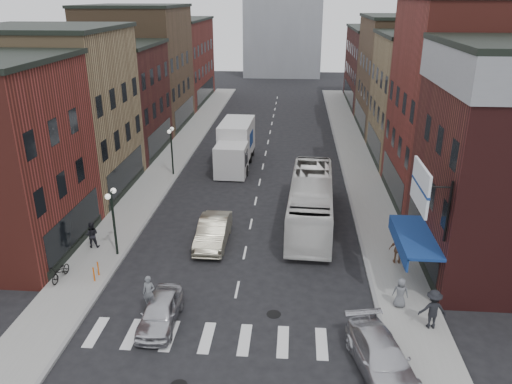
% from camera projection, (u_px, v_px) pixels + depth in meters
% --- Properties ---
extents(ground, '(160.00, 160.00, 0.00)m').
position_uv_depth(ground, '(235.00, 301.00, 25.00)').
color(ground, black).
rests_on(ground, ground).
extents(sidewalk_left, '(3.00, 74.00, 0.15)m').
position_uv_depth(sidewalk_left, '(172.00, 160.00, 45.98)').
color(sidewalk_left, gray).
rests_on(sidewalk_left, ground).
extents(sidewalk_right, '(3.00, 74.00, 0.15)m').
position_uv_depth(sidewalk_right, '(358.00, 165.00, 44.72)').
color(sidewalk_right, gray).
rests_on(sidewalk_right, ground).
extents(curb_left, '(0.20, 74.00, 0.16)m').
position_uv_depth(curb_left, '(188.00, 161.00, 45.90)').
color(curb_left, gray).
rests_on(curb_left, ground).
extents(curb_right, '(0.20, 74.00, 0.16)m').
position_uv_depth(curb_right, '(341.00, 165.00, 44.86)').
color(curb_right, gray).
rests_on(curb_right, ground).
extents(crosswalk_stripes, '(12.00, 2.20, 0.01)m').
position_uv_depth(crosswalk_stripes, '(227.00, 339.00, 22.22)').
color(crosswalk_stripes, silver).
rests_on(crosswalk_stripes, ground).
extents(bldg_left_mid_a, '(10.30, 10.20, 12.30)m').
position_uv_depth(bldg_left_mid_a, '(55.00, 113.00, 36.81)').
color(bldg_left_mid_a, olive).
rests_on(bldg_left_mid_a, ground).
extents(bldg_left_mid_b, '(10.30, 10.20, 10.30)m').
position_uv_depth(bldg_left_mid_b, '(105.00, 100.00, 46.44)').
color(bldg_left_mid_b, '#3F1716').
rests_on(bldg_left_mid_b, ground).
extents(bldg_left_far_a, '(10.30, 12.20, 13.30)m').
position_uv_depth(bldg_left_far_a, '(139.00, 67.00, 56.08)').
color(bldg_left_far_a, brown).
rests_on(bldg_left_far_a, ground).
extents(bldg_left_far_b, '(10.30, 16.20, 11.30)m').
position_uv_depth(bldg_left_far_b, '(169.00, 61.00, 69.42)').
color(bldg_left_far_b, maroon).
rests_on(bldg_left_far_b, ground).
extents(bldg_right_mid_a, '(10.30, 10.20, 14.30)m').
position_uv_depth(bldg_right_mid_a, '(474.00, 106.00, 34.22)').
color(bldg_right_mid_a, maroon).
rests_on(bldg_right_mid_a, ground).
extents(bldg_right_mid_b, '(10.30, 10.20, 11.30)m').
position_uv_depth(bldg_right_mid_b, '(435.00, 99.00, 44.03)').
color(bldg_right_mid_b, olive).
rests_on(bldg_right_mid_b, ground).
extents(bldg_right_far_a, '(10.30, 12.20, 12.30)m').
position_uv_depth(bldg_right_far_a, '(410.00, 75.00, 54.04)').
color(bldg_right_far_a, brown).
rests_on(bldg_right_far_a, ground).
extents(bldg_right_far_b, '(10.30, 16.20, 10.30)m').
position_uv_depth(bldg_right_far_b, '(387.00, 67.00, 67.38)').
color(bldg_right_far_b, '#3F1716').
rests_on(bldg_right_far_b, ground).
extents(awning_blue, '(1.80, 5.00, 0.78)m').
position_uv_depth(awning_blue, '(412.00, 238.00, 25.68)').
color(awning_blue, navy).
rests_on(awning_blue, ground).
extents(billboard_sign, '(1.52, 3.00, 3.70)m').
position_uv_depth(billboard_sign, '(422.00, 188.00, 22.56)').
color(billboard_sign, black).
rests_on(billboard_sign, ground).
extents(streetlamp_near, '(0.32, 1.22, 4.11)m').
position_uv_depth(streetlamp_near, '(113.00, 211.00, 28.18)').
color(streetlamp_near, black).
rests_on(streetlamp_near, ground).
extents(streetlamp_far, '(0.32, 1.22, 4.11)m').
position_uv_depth(streetlamp_far, '(171.00, 142.00, 41.15)').
color(streetlamp_far, black).
rests_on(streetlamp_far, ground).
extents(bike_rack, '(0.08, 0.68, 0.80)m').
position_uv_depth(bike_rack, '(96.00, 271.00, 26.56)').
color(bike_rack, '#D8590C').
rests_on(bike_rack, sidewalk_left).
extents(box_truck, '(2.87, 8.75, 3.77)m').
position_uv_depth(box_truck, '(235.00, 146.00, 44.00)').
color(box_truck, silver).
rests_on(box_truck, ground).
extents(motorcycle_rider, '(0.62, 2.16, 2.20)m').
position_uv_depth(motorcycle_rider, '(150.00, 298.00, 23.37)').
color(motorcycle_rider, black).
rests_on(motorcycle_rider, ground).
extents(transit_bus, '(3.24, 11.60, 3.20)m').
position_uv_depth(transit_bus, '(311.00, 201.00, 32.84)').
color(transit_bus, white).
rests_on(transit_bus, ground).
extents(sedan_left_near, '(1.66, 4.02, 1.36)m').
position_uv_depth(sedan_left_near, '(160.00, 312.00, 22.97)').
color(sedan_left_near, silver).
rests_on(sedan_left_near, ground).
extents(sedan_left_far, '(1.74, 4.94, 1.63)m').
position_uv_depth(sedan_left_far, '(213.00, 232.00, 30.41)').
color(sedan_left_far, '#B9B396').
rests_on(sedan_left_far, ground).
extents(curb_car, '(2.97, 5.15, 1.40)m').
position_uv_depth(curb_car, '(382.00, 358.00, 20.04)').
color(curb_car, silver).
rests_on(curb_car, ground).
extents(parked_bicycle, '(0.72, 1.73, 0.89)m').
position_uv_depth(parked_bicycle, '(61.00, 272.00, 26.46)').
color(parked_bicycle, black).
rests_on(parked_bicycle, sidewalk_left).
extents(ped_left_solo, '(0.84, 0.56, 1.61)m').
position_uv_depth(ped_left_solo, '(92.00, 235.00, 29.72)').
color(ped_left_solo, black).
rests_on(ped_left_solo, sidewalk_left).
extents(ped_right_a, '(1.26, 0.67, 1.91)m').
position_uv_depth(ped_right_a, '(433.00, 309.00, 22.43)').
color(ped_right_a, black).
rests_on(ped_right_a, sidewalk_right).
extents(ped_right_b, '(1.04, 0.56, 1.73)m').
position_uv_depth(ped_right_b, '(398.00, 249.00, 27.91)').
color(ped_right_b, brown).
rests_on(ped_right_b, sidewalk_right).
extents(ped_right_c, '(0.82, 0.61, 1.53)m').
position_uv_depth(ped_right_c, '(400.00, 293.00, 24.00)').
color(ped_right_c, slate).
rests_on(ped_right_c, sidewalk_right).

